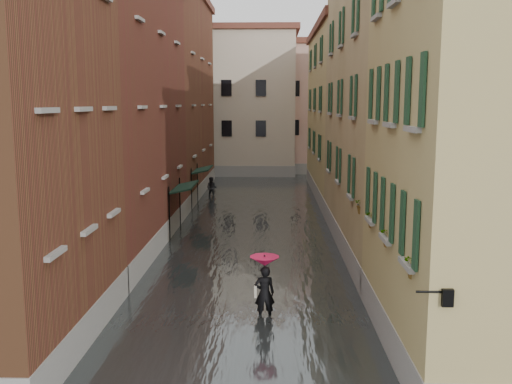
# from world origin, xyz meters

# --- Properties ---
(ground) EXTENTS (120.00, 120.00, 0.00)m
(ground) POSITION_xyz_m (0.00, 0.00, 0.00)
(ground) COLOR #555457
(ground) RESTS_ON ground
(floodwater) EXTENTS (10.00, 60.00, 0.20)m
(floodwater) POSITION_xyz_m (0.00, 13.00, 0.10)
(floodwater) COLOR #404646
(floodwater) RESTS_ON ground
(building_left_mid) EXTENTS (6.00, 14.00, 12.50)m
(building_left_mid) POSITION_xyz_m (-7.00, 9.00, 6.25)
(building_left_mid) COLOR #57211B
(building_left_mid) RESTS_ON ground
(building_left_far) EXTENTS (6.00, 16.00, 14.00)m
(building_left_far) POSITION_xyz_m (-7.00, 24.00, 7.00)
(building_left_far) COLOR brown
(building_left_far) RESTS_ON ground
(building_right_near) EXTENTS (6.00, 8.00, 11.50)m
(building_right_near) POSITION_xyz_m (7.00, -2.00, 5.75)
(building_right_near) COLOR tan
(building_right_near) RESTS_ON ground
(building_right_mid) EXTENTS (6.00, 14.00, 13.00)m
(building_right_mid) POSITION_xyz_m (7.00, 9.00, 6.50)
(building_right_mid) COLOR tan
(building_right_mid) RESTS_ON ground
(building_right_far) EXTENTS (6.00, 16.00, 11.50)m
(building_right_far) POSITION_xyz_m (7.00, 24.00, 5.75)
(building_right_far) COLOR tan
(building_right_far) RESTS_ON ground
(building_end_cream) EXTENTS (12.00, 9.00, 13.00)m
(building_end_cream) POSITION_xyz_m (-3.00, 38.00, 6.50)
(building_end_cream) COLOR #C2B39A
(building_end_cream) RESTS_ON ground
(building_end_pink) EXTENTS (10.00, 9.00, 12.00)m
(building_end_pink) POSITION_xyz_m (6.00, 40.00, 6.00)
(building_end_pink) COLOR #CD9D90
(building_end_pink) RESTS_ON ground
(awning_near) EXTENTS (1.09, 3.25, 2.80)m
(awning_near) POSITION_xyz_m (-3.48, 11.51, 2.47)
(awning_near) COLOR black
(awning_near) RESTS_ON ground
(awning_far) EXTENTS (1.09, 2.95, 2.80)m
(awning_far) POSITION_xyz_m (-3.49, 19.00, 2.47)
(awning_far) COLOR black
(awning_far) RESTS_ON ground
(wall_lantern) EXTENTS (0.71, 0.22, 0.35)m
(wall_lantern) POSITION_xyz_m (4.33, -6.00, 3.01)
(wall_lantern) COLOR black
(wall_lantern) RESTS_ON ground
(window_planters) EXTENTS (0.59, 8.22, 0.84)m
(window_planters) POSITION_xyz_m (4.12, -0.71, 3.51)
(window_planters) COLOR brown
(window_planters) RESTS_ON ground
(pedestrian_main) EXTENTS (0.93, 0.93, 2.06)m
(pedestrian_main) POSITION_xyz_m (0.72, 0.27, 1.23)
(pedestrian_main) COLOR black
(pedestrian_main) RESTS_ON ground
(pedestrian_far) EXTENTS (0.87, 0.74, 1.56)m
(pedestrian_far) POSITION_xyz_m (-3.27, 22.89, 0.78)
(pedestrian_far) COLOR black
(pedestrian_far) RESTS_ON ground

